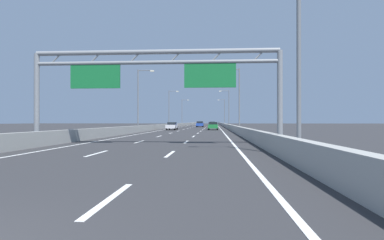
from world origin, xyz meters
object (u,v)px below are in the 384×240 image
streetlamp_right_mid (238,96)px  red_car (200,124)px  sign_gantry (154,73)px  streetlamp_right_distant (224,111)px  streetlamp_right_far (228,106)px  white_car (172,126)px  streetlamp_left_distant (183,111)px  streetlamp_left_far (170,106)px  green_car (213,126)px  black_car (212,124)px  streetlamp_right_near (293,36)px  blue_car (200,124)px  streetlamp_left_mid (140,96)px

streetlamp_right_mid → red_car: streetlamp_right_mid is taller
sign_gantry → streetlamp_right_distant: bearing=85.5°
streetlamp_right_far → white_car: size_ratio=2.03×
sign_gantry → streetlamp_left_distant: streetlamp_left_distant is taller
streetlamp_right_distant → red_car: 21.58m
streetlamp_left_far → streetlamp_right_distant: 37.13m
streetlamp_left_far → white_car: 24.87m
green_car → streetlamp_right_far: bearing=81.0°
streetlamp_right_far → green_car: (-3.74, -23.54, -4.65)m
red_car → white_car: bearing=-95.3°
streetlamp_right_far → black_car: (-4.03, 16.47, -4.65)m
streetlamp_left_far → streetlamp_right_far: size_ratio=1.00×
streetlamp_right_near → blue_car: bearing=95.8°
streetlamp_right_far → white_car: 27.03m
streetlamp_left_mid → white_car: 11.53m
streetlamp_left_far → streetlamp_left_mid: bearing=-90.0°
streetlamp_left_distant → green_car: size_ratio=2.15×
streetlamp_left_far → streetlamp_right_far: same height
streetlamp_right_mid → streetlamp_right_near: bearing=-90.0°
white_car → red_car: bearing=84.7°
streetlamp_left_far → streetlamp_right_distant: same height
streetlamp_left_mid → streetlamp_right_distant: (14.93, 68.00, 0.00)m
streetlamp_right_near → streetlamp_left_mid: same height
streetlamp_right_distant → red_car: bearing=-111.3°
streetlamp_left_distant → black_car: 21.16m
streetlamp_left_distant → streetlamp_right_distant: 14.93m
streetlamp_left_mid → streetlamp_left_far: 34.00m
streetlamp_right_near → white_car: 45.52m
sign_gantry → streetlamp_right_near: size_ratio=1.76×
white_car → blue_car: size_ratio=1.03×
streetlamp_right_far → blue_car: (-7.40, 5.24, -4.60)m
streetlamp_left_mid → streetlamp_left_far: same height
streetlamp_left_far → black_car: bearing=56.5°
streetlamp_left_mid → white_car: (3.71, 9.86, -4.68)m
streetlamp_left_mid → streetlamp_right_distant: 69.62m
streetlamp_right_far → red_car: bearing=118.1°
streetlamp_right_far → white_car: streetlamp_right_far is taller
streetlamp_left_far → streetlamp_right_far: bearing=0.0°
sign_gantry → green_car: (3.78, 37.91, -4.08)m
streetlamp_right_distant → blue_car: 30.05m
streetlamp_left_mid → streetlamp_right_mid: size_ratio=1.00×
streetlamp_left_mid → blue_car: streetlamp_left_mid is taller
streetlamp_right_far → blue_car: streetlamp_right_far is taller
streetlamp_right_distant → green_car: (-3.74, -57.55, -4.65)m
streetlamp_left_distant → streetlamp_right_distant: bearing=0.0°
streetlamp_left_far → blue_car: streetlamp_left_far is taller
streetlamp_left_mid → streetlamp_left_far: size_ratio=1.00×
streetlamp_left_mid → streetlamp_left_far: bearing=90.0°
streetlamp_right_mid → streetlamp_left_distant: same height
streetlamp_left_mid → streetlamp_left_distant: bearing=90.0°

